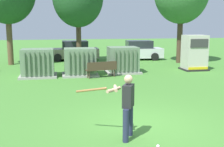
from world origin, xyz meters
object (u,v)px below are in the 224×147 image
transformer_west (38,63)px  batter (126,103)px  parked_car_left_of_center (138,51)px  generator_enclosure (194,53)px  sports_ball (158,146)px  transformer_mid_east (123,60)px  transformer_mid_west (80,62)px  park_bench (102,68)px  parked_car_leftmost (74,51)px

transformer_west → batter: batter is taller
parked_car_left_of_center → transformer_west: bearing=-139.2°
transformer_west → generator_enclosure: generator_enclosure is taller
sports_ball → batter: bearing=131.1°
transformer_west → generator_enclosure: bearing=4.1°
generator_enclosure → parked_car_left_of_center: size_ratio=0.54×
transformer_west → transformer_mid_east: same height
generator_enclosure → transformer_mid_west: bearing=-174.7°
park_bench → sports_ball: bearing=-90.0°
park_bench → batter: batter is taller
sports_ball → park_bench: bearing=90.0°
transformer_west → batter: bearing=-73.2°
batter → parked_car_leftmost: batter is taller
transformer_mid_east → parked_car_left_of_center: same height
batter → parked_car_left_of_center: batter is taller
parked_car_leftmost → parked_car_left_of_center: (5.37, -0.71, 0.00)m
transformer_mid_east → generator_enclosure: 4.91m
transformer_west → transformer_mid_west: (2.41, 0.01, 0.00)m
transformer_mid_east → batter: bearing=-102.1°
batter → transformer_west: bearing=106.8°
generator_enclosure → transformer_mid_east: bearing=-176.9°
parked_car_leftmost → parked_car_left_of_center: size_ratio=0.99×
transformer_west → parked_car_left_of_center: bearing=40.8°
sports_ball → parked_car_left_of_center: size_ratio=0.02×
parked_car_left_of_center → generator_enclosure: bearing=-70.0°
batter → parked_car_leftmost: (-0.50, 17.12, -0.22)m
batter → parked_car_left_of_center: (4.87, 16.41, -0.22)m
park_bench → batter: 8.86m
park_bench → parked_car_leftmost: size_ratio=0.44×
park_bench → sports_ball: park_bench is taller
generator_enclosure → parked_car_left_of_center: (-2.19, 6.01, -0.38)m
transformer_mid_west → parked_car_left_of_center: bearing=51.2°
transformer_mid_west → sports_ball: (1.17, -10.44, -0.74)m
transformer_west → parked_car_left_of_center: same height
park_bench → parked_car_leftmost: 8.38m
park_bench → transformer_west: bearing=166.5°
transformer_mid_west → park_bench: transformer_mid_west is taller
park_bench → batter: bearing=-94.2°
transformer_mid_east → sports_ball: transformer_mid_east is taller
transformer_mid_east → park_bench: size_ratio=1.14×
batter → sports_ball: 1.36m
generator_enclosure → sports_ball: bearing=-119.9°
transformer_west → batter: size_ratio=1.21×
transformer_mid_east → park_bench: transformer_mid_east is taller
transformer_west → parked_car_left_of_center: 10.29m
transformer_mid_west → parked_car_left_of_center: size_ratio=0.49×
generator_enclosure → parked_car_left_of_center: generator_enclosure is taller
transformer_west → transformer_mid_west: 2.41m
park_bench → sports_ball: (0.00, -9.57, -0.49)m
transformer_west → parked_car_leftmost: 7.82m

